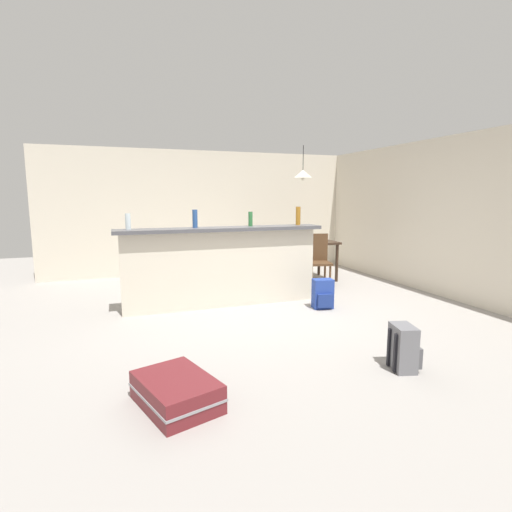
% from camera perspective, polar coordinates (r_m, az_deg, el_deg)
% --- Properties ---
extents(ground_plane, '(13.00, 13.00, 0.05)m').
position_cam_1_polar(ground_plane, '(5.65, 0.38, -7.92)').
color(ground_plane, gray).
extents(wall_back, '(6.60, 0.10, 2.50)m').
position_cam_1_polar(wall_back, '(8.35, -6.84, 6.28)').
color(wall_back, beige).
rests_on(wall_back, ground_plane).
extents(wall_right, '(0.10, 6.00, 2.50)m').
position_cam_1_polar(wall_right, '(7.30, 22.74, 5.34)').
color(wall_right, beige).
rests_on(wall_right, ground_plane).
extents(partition_half_wall, '(2.80, 0.20, 1.10)m').
position_cam_1_polar(partition_half_wall, '(5.71, -4.84, -1.85)').
color(partition_half_wall, beige).
rests_on(partition_half_wall, ground_plane).
extents(bar_countertop, '(2.96, 0.40, 0.05)m').
position_cam_1_polar(bar_countertop, '(5.63, -4.91, 3.90)').
color(bar_countertop, '#4C4C51').
rests_on(bar_countertop, partition_half_wall).
extents(bottle_clear, '(0.07, 0.07, 0.21)m').
position_cam_1_polar(bottle_clear, '(5.50, -17.99, 4.76)').
color(bottle_clear, silver).
rests_on(bottle_clear, bar_countertop).
extents(bottle_blue, '(0.07, 0.07, 0.25)m').
position_cam_1_polar(bottle_blue, '(5.60, -8.80, 5.35)').
color(bottle_blue, '#284C89').
rests_on(bottle_blue, bar_countertop).
extents(bottle_green, '(0.06, 0.06, 0.21)m').
position_cam_1_polar(bottle_green, '(5.83, -0.81, 5.37)').
color(bottle_green, '#2D6B38').
rests_on(bottle_green, bar_countertop).
extents(bottle_amber, '(0.07, 0.07, 0.28)m').
position_cam_1_polar(bottle_amber, '(6.11, 6.09, 5.79)').
color(bottle_amber, '#9E661E').
rests_on(bottle_amber, bar_countertop).
extents(dining_table, '(1.10, 0.80, 0.74)m').
position_cam_1_polar(dining_table, '(7.53, 7.12, 1.41)').
color(dining_table, '#332319').
rests_on(dining_table, ground_plane).
extents(dining_chair_near_partition, '(0.48, 0.48, 0.93)m').
position_cam_1_polar(dining_chair_near_partition, '(7.01, 8.89, -0.24)').
color(dining_chair_near_partition, '#4C331E').
rests_on(dining_chair_near_partition, ground_plane).
extents(pendant_lamp, '(0.34, 0.34, 0.63)m').
position_cam_1_polar(pendant_lamp, '(7.44, 6.79, 11.67)').
color(pendant_lamp, black).
extents(suitcase_flat_maroon, '(0.68, 0.89, 0.22)m').
position_cam_1_polar(suitcase_flat_maroon, '(3.24, -11.44, -18.62)').
color(suitcase_flat_maroon, maroon).
rests_on(suitcase_flat_maroon, ground_plane).
extents(backpack_grey, '(0.30, 0.32, 0.42)m').
position_cam_1_polar(backpack_grey, '(3.96, 20.53, -12.38)').
color(backpack_grey, slate).
rests_on(backpack_grey, ground_plane).
extents(backpack_blue, '(0.31, 0.28, 0.42)m').
position_cam_1_polar(backpack_blue, '(5.72, 9.63, -5.48)').
color(backpack_blue, '#233D93').
rests_on(backpack_blue, ground_plane).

